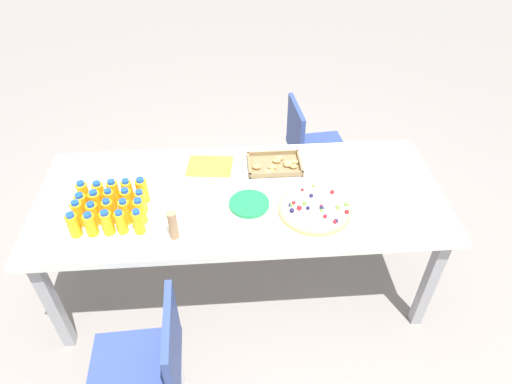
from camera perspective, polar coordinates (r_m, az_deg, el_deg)
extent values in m
plane|color=gray|center=(2.95, -1.65, -11.34)|extent=(12.00, 12.00, 0.00)
cube|color=silver|center=(2.42, -1.98, -0.57)|extent=(2.19, 0.89, 0.04)
cube|color=#99999E|center=(2.63, -24.62, -13.04)|extent=(0.06, 0.06, 0.71)
cube|color=#99999E|center=(2.67, 21.34, -10.78)|extent=(0.06, 0.06, 0.71)
cube|color=#99999E|center=(3.09, -21.24, -2.24)|extent=(0.06, 0.06, 0.71)
cube|color=#99999E|center=(3.12, 16.76, -0.48)|extent=(0.06, 0.06, 0.71)
cube|color=#33478C|center=(3.28, 8.04, 5.34)|extent=(0.44, 0.44, 0.04)
cube|color=#33478C|center=(3.13, 5.07, 7.90)|extent=(0.07, 0.38, 0.38)
cylinder|color=silver|center=(3.59, 9.45, 3.83)|extent=(0.02, 0.02, 0.41)
cylinder|color=silver|center=(3.35, 11.01, 0.58)|extent=(0.02, 0.02, 0.41)
cylinder|color=silver|center=(3.51, 4.46, 3.35)|extent=(0.02, 0.02, 0.41)
cylinder|color=silver|center=(3.27, 5.71, -0.01)|extent=(0.02, 0.02, 0.41)
cube|color=#33478C|center=(2.17, -15.25, -21.41)|extent=(0.42, 0.42, 0.04)
cube|color=#33478C|center=(1.98, -10.70, -18.72)|extent=(0.04, 0.38, 0.38)
cylinder|color=silver|center=(2.49, -17.72, -20.85)|extent=(0.02, 0.02, 0.41)
cylinder|color=silver|center=(2.44, -9.87, -20.77)|extent=(0.02, 0.02, 0.41)
cylinder|color=#F9AC14|center=(2.31, -22.36, -4.01)|extent=(0.06, 0.06, 0.12)
cylinder|color=blue|center=(2.26, -22.79, -2.76)|extent=(0.04, 0.04, 0.02)
cylinder|color=#FAAE14|center=(2.29, -20.46, -3.99)|extent=(0.06, 0.06, 0.12)
cylinder|color=blue|center=(2.24, -20.84, -2.79)|extent=(0.04, 0.04, 0.02)
cylinder|color=#F9AC14|center=(2.26, -18.54, -3.84)|extent=(0.06, 0.06, 0.12)
cylinder|color=blue|center=(2.22, -18.91, -2.56)|extent=(0.04, 0.04, 0.02)
cylinder|color=#FAAE14|center=(2.25, -16.91, -3.81)|extent=(0.05, 0.05, 0.12)
cylinder|color=blue|center=(2.20, -17.23, -2.57)|extent=(0.03, 0.03, 0.02)
cylinder|color=#FAAC14|center=(2.22, -14.86, -3.80)|extent=(0.05, 0.05, 0.12)
cylinder|color=blue|center=(2.18, -15.16, -2.48)|extent=(0.04, 0.04, 0.02)
cylinder|color=#F9AB14|center=(2.35, -21.80, -2.66)|extent=(0.06, 0.06, 0.13)
cylinder|color=blue|center=(2.31, -22.25, -1.31)|extent=(0.04, 0.04, 0.02)
cylinder|color=#FAAF14|center=(2.34, -20.13, -2.73)|extent=(0.06, 0.06, 0.12)
cylinder|color=blue|center=(2.29, -20.50, -1.51)|extent=(0.04, 0.04, 0.02)
cylinder|color=#FAAD14|center=(2.31, -18.34, -2.50)|extent=(0.05, 0.05, 0.13)
cylinder|color=blue|center=(2.27, -18.71, -1.15)|extent=(0.04, 0.04, 0.02)
cylinder|color=#F9AB14|center=(2.29, -16.42, -2.52)|extent=(0.06, 0.06, 0.13)
cylinder|color=blue|center=(2.24, -16.76, -1.17)|extent=(0.04, 0.04, 0.02)
cylinder|color=#F9AC14|center=(2.28, -14.65, -2.45)|extent=(0.06, 0.06, 0.13)
cylinder|color=blue|center=(2.23, -14.96, -1.08)|extent=(0.04, 0.04, 0.02)
cylinder|color=#F9AC14|center=(2.41, -21.42, -1.62)|extent=(0.06, 0.06, 0.12)
cylinder|color=blue|center=(2.37, -21.80, -0.43)|extent=(0.04, 0.04, 0.02)
cylinder|color=#FAAB14|center=(2.39, -19.81, -1.37)|extent=(0.06, 0.06, 0.13)
cylinder|color=blue|center=(2.35, -20.19, -0.09)|extent=(0.04, 0.04, 0.02)
cylinder|color=#F9AB14|center=(2.36, -18.14, -1.29)|extent=(0.05, 0.05, 0.13)
cylinder|color=blue|center=(2.32, -18.52, 0.09)|extent=(0.03, 0.03, 0.02)
cylinder|color=#FAAE14|center=(2.35, -16.20, -1.16)|extent=(0.06, 0.06, 0.13)
cylinder|color=blue|center=(2.31, -16.52, 0.17)|extent=(0.04, 0.04, 0.02)
cylinder|color=#F9AC14|center=(2.34, -14.53, -1.27)|extent=(0.05, 0.05, 0.12)
cylinder|color=blue|center=(2.29, -14.80, -0.04)|extent=(0.04, 0.04, 0.02)
cylinder|color=#FAAF14|center=(2.46, -21.21, -0.31)|extent=(0.06, 0.06, 0.13)
cylinder|color=blue|center=(2.41, -21.63, 1.03)|extent=(0.04, 0.04, 0.02)
cylinder|color=#FAAB14|center=(2.45, -19.45, -0.23)|extent=(0.06, 0.06, 0.12)
cylinder|color=blue|center=(2.40, -19.81, 1.02)|extent=(0.04, 0.04, 0.02)
cylinder|color=#F8AE14|center=(2.42, -17.76, -0.14)|extent=(0.06, 0.06, 0.13)
cylinder|color=blue|center=(2.37, -18.12, 1.24)|extent=(0.04, 0.04, 0.02)
cylinder|color=#FAAD14|center=(2.41, -16.12, -0.02)|extent=(0.06, 0.06, 0.13)
cylinder|color=blue|center=(2.36, -16.44, 1.33)|extent=(0.04, 0.04, 0.02)
cylinder|color=#F9AD14|center=(2.39, -14.38, 0.13)|extent=(0.06, 0.06, 0.13)
cylinder|color=blue|center=(2.35, -14.67, 1.50)|extent=(0.04, 0.04, 0.02)
cylinder|color=tan|center=(2.31, 7.50, -2.24)|extent=(0.38, 0.38, 0.02)
cylinder|color=white|center=(2.31, 7.53, -2.02)|extent=(0.35, 0.35, 0.01)
sphere|color=red|center=(2.28, 5.58, -2.05)|extent=(0.03, 0.03, 0.03)
sphere|color=#1E1947|center=(2.26, 4.64, -2.38)|extent=(0.03, 0.03, 0.03)
sphere|color=#66B238|center=(2.29, 4.52, -1.69)|extent=(0.02, 0.02, 0.02)
sphere|color=red|center=(2.31, 4.87, -1.37)|extent=(0.02, 0.02, 0.02)
sphere|color=#1E1947|center=(2.28, 6.68, -2.05)|extent=(0.02, 0.02, 0.02)
sphere|color=#1E1947|center=(2.29, 4.43, -1.66)|extent=(0.02, 0.02, 0.02)
sphere|color=red|center=(2.40, 9.76, 0.00)|extent=(0.02, 0.02, 0.02)
sphere|color=red|center=(2.31, 8.37, -1.78)|extent=(0.02, 0.02, 0.02)
sphere|color=#66B238|center=(2.34, 11.49, -1.58)|extent=(0.02, 0.02, 0.02)
sphere|color=#66B238|center=(2.31, 10.45, -1.95)|extent=(0.03, 0.03, 0.03)
sphere|color=#1E1947|center=(2.29, 8.44, -2.04)|extent=(0.02, 0.02, 0.02)
sphere|color=#66B238|center=(2.28, 8.44, -2.35)|extent=(0.02, 0.02, 0.02)
sphere|color=#66B238|center=(2.31, 6.27, -1.44)|extent=(0.02, 0.02, 0.02)
sphere|color=#66B238|center=(2.42, 7.41, 0.74)|extent=(0.02, 0.02, 0.02)
sphere|color=red|center=(2.25, 8.87, -3.10)|extent=(0.02, 0.02, 0.02)
sphere|color=#1E1947|center=(2.23, 10.23, -3.69)|extent=(0.02, 0.02, 0.02)
sphere|color=red|center=(2.23, 10.11, -3.77)|extent=(0.02, 0.02, 0.02)
sphere|color=#1E1947|center=(2.36, 7.11, -0.46)|extent=(0.02, 0.02, 0.02)
sphere|color=red|center=(2.29, 11.58, -2.50)|extent=(0.02, 0.02, 0.02)
sphere|color=red|center=(2.39, 5.96, 0.29)|extent=(0.02, 0.02, 0.02)
cube|color=olive|center=(2.59, 2.38, 3.39)|extent=(0.31, 0.22, 0.01)
cube|color=olive|center=(2.50, 2.64, 2.21)|extent=(0.31, 0.01, 0.03)
cube|color=olive|center=(2.67, 2.16, 4.97)|extent=(0.31, 0.01, 0.03)
cube|color=olive|center=(2.57, -0.90, 3.49)|extent=(0.01, 0.22, 0.03)
cube|color=olive|center=(2.60, 5.65, 3.76)|extent=(0.01, 0.22, 0.03)
ellipsoid|color=tan|center=(2.57, 4.06, 3.50)|extent=(0.04, 0.03, 0.03)
ellipsoid|color=tan|center=(2.53, 2.05, 2.69)|extent=(0.04, 0.03, 0.02)
ellipsoid|color=tan|center=(2.55, 0.11, 3.27)|extent=(0.05, 0.04, 0.03)
ellipsoid|color=tan|center=(2.56, 4.87, 3.29)|extent=(0.04, 0.03, 0.03)
ellipsoid|color=tan|center=(2.58, 4.14, 3.76)|extent=(0.06, 0.04, 0.03)
ellipsoid|color=tan|center=(2.60, 4.94, 3.87)|extent=(0.05, 0.03, 0.03)
ellipsoid|color=tan|center=(2.60, 2.67, 4.03)|extent=(0.05, 0.03, 0.03)
ellipsoid|color=tan|center=(2.62, 3.00, 4.39)|extent=(0.05, 0.04, 0.03)
ellipsoid|color=tan|center=(2.55, 2.10, 3.19)|extent=(0.05, 0.03, 0.03)
ellipsoid|color=tan|center=(2.52, 1.56, 2.62)|extent=(0.05, 0.03, 0.03)
cylinder|color=#1E8C4C|center=(2.33, -0.88, -1.66)|extent=(0.21, 0.21, 0.00)
cylinder|color=#1E8C4C|center=(2.33, -0.88, -1.56)|extent=(0.21, 0.21, 0.00)
cylinder|color=#1E8C4C|center=(2.32, -0.88, -1.47)|extent=(0.21, 0.21, 0.00)
cylinder|color=#1E8C4C|center=(2.32, -0.88, -1.38)|extent=(0.21, 0.21, 0.00)
cube|color=white|center=(2.48, 17.56, -0.71)|extent=(0.15, 0.15, 0.02)
cylinder|color=#9E7A56|center=(2.15, -10.60, -4.24)|extent=(0.04, 0.04, 0.16)
cube|color=yellow|center=(2.60, -5.95, 3.33)|extent=(0.28, 0.23, 0.01)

